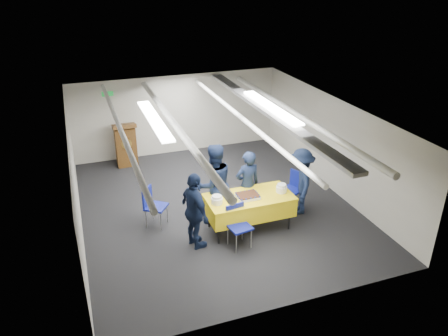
{
  "coord_description": "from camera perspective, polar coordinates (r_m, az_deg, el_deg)",
  "views": [
    {
      "loc": [
        -2.79,
        -8.4,
        5.14
      ],
      "look_at": [
        0.13,
        -0.2,
        1.05
      ],
      "focal_mm": 35.0,
      "sensor_mm": 36.0,
      "label": 1
    }
  ],
  "objects": [
    {
      "name": "plate_stack_right",
      "position": [
        9.25,
        7.52,
        -2.65
      ],
      "size": [
        0.23,
        0.23,
        0.18
      ],
      "color": "white",
      "rests_on": "serving_table"
    },
    {
      "name": "room_shell",
      "position": [
        9.84,
        -1.39,
        5.41
      ],
      "size": [
        6.0,
        7.0,
        2.3
      ],
      "color": "beige",
      "rests_on": "ground"
    },
    {
      "name": "sailor_a",
      "position": [
        9.48,
        3.08,
        -2.21
      ],
      "size": [
        0.6,
        0.42,
        1.57
      ],
      "primitive_type": "imported",
      "rotation": [
        0.0,
        0.0,
        3.22
      ],
      "color": "black",
      "rests_on": "ground"
    },
    {
      "name": "chair_near",
      "position": [
        8.66,
        1.76,
        -6.98
      ],
      "size": [
        0.48,
        0.48,
        0.87
      ],
      "color": "gray",
      "rests_on": "ground"
    },
    {
      "name": "sailor_c",
      "position": [
        8.49,
        -3.81,
        -5.65
      ],
      "size": [
        0.58,
        1.0,
        1.6
      ],
      "primitive_type": "imported",
      "rotation": [
        0.0,
        0.0,
        1.78
      ],
      "color": "black",
      "rests_on": "ground"
    },
    {
      "name": "podium",
      "position": [
        12.36,
        -12.72,
        3.06
      ],
      "size": [
        0.62,
        0.53,
        1.25
      ],
      "color": "brown",
      "rests_on": "ground"
    },
    {
      "name": "sailor_b",
      "position": [
        9.25,
        -1.34,
        -2.11
      ],
      "size": [
        0.97,
        0.81,
        1.8
      ],
      "primitive_type": "imported",
      "rotation": [
        0.0,
        0.0,
        3.3
      ],
      "color": "black",
      "rests_on": "ground"
    },
    {
      "name": "sheet_cake",
      "position": [
        8.99,
        3.1,
        -3.66
      ],
      "size": [
        0.47,
        0.36,
        0.08
      ],
      "color": "white",
      "rests_on": "serving_table"
    },
    {
      "name": "sailor_d",
      "position": [
        9.79,
        9.97,
        -1.76
      ],
      "size": [
        0.88,
        1.13,
        1.53
      ],
      "primitive_type": "imported",
      "rotation": [
        0.0,
        0.0,
        -1.92
      ],
      "color": "black",
      "rests_on": "ground"
    },
    {
      "name": "plate_stack_left",
      "position": [
        8.76,
        -0.94,
        -4.17
      ],
      "size": [
        0.24,
        0.24,
        0.17
      ],
      "color": "white",
      "rests_on": "serving_table"
    },
    {
      "name": "chair_right",
      "position": [
        10.1,
        9.12,
        -2.31
      ],
      "size": [
        0.55,
        0.55,
        0.87
      ],
      "color": "gray",
      "rests_on": "ground"
    },
    {
      "name": "serving_table",
      "position": [
        9.17,
        3.31,
        -4.85
      ],
      "size": [
        1.81,
        0.9,
        0.77
      ],
      "color": "black",
      "rests_on": "ground"
    },
    {
      "name": "ground",
      "position": [
        10.23,
        -1.06,
        -4.98
      ],
      "size": [
        7.0,
        7.0,
        0.0
      ],
      "primitive_type": "plane",
      "color": "black",
      "rests_on": "ground"
    },
    {
      "name": "chair_left",
      "position": [
        9.41,
        -9.36,
        -4.51
      ],
      "size": [
        0.59,
        0.59,
        0.87
      ],
      "color": "gray",
      "rests_on": "ground"
    }
  ]
}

